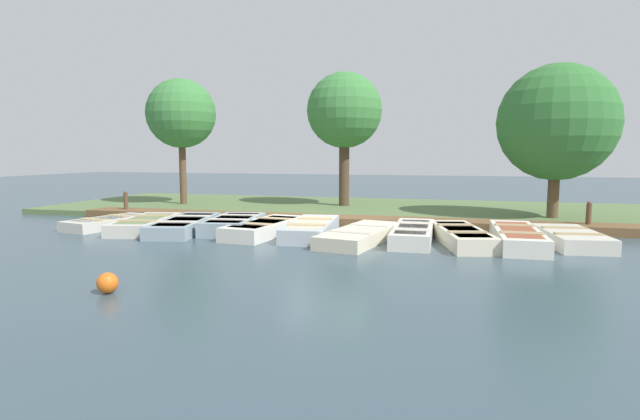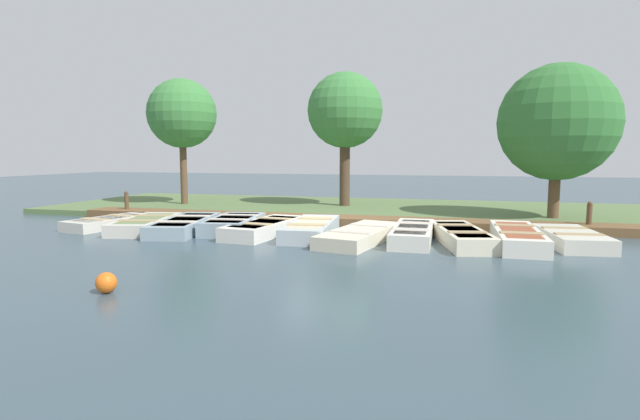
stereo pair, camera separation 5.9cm
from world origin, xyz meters
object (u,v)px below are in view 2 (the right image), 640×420
object	(u,v)px
rowboat_8	(461,236)
mooring_post_near	(127,204)
park_tree_left	(345,111)
rowboat_2	(185,225)
buoy	(106,283)
mooring_post_far	(589,217)
rowboat_0	(109,222)
park_tree_far_left	(182,114)
rowboat_10	(571,238)
rowboat_4	(265,228)
rowboat_7	(413,233)
rowboat_9	(517,237)
rowboat_3	(234,224)
rowboat_1	(146,224)
park_tree_center	(558,123)
rowboat_6	(361,235)
rowboat_5	(311,228)

from	to	relation	value
rowboat_8	mooring_post_near	bearing A→B (deg)	-116.03
park_tree_left	rowboat_2	bearing A→B (deg)	-26.73
rowboat_8	buoy	bearing A→B (deg)	-55.44
mooring_post_far	rowboat_0	bearing A→B (deg)	-79.52
mooring_post_far	park_tree_far_left	size ratio (longest dim) A/B	0.17
rowboat_8	rowboat_10	world-z (taller)	rowboat_8
rowboat_4	park_tree_far_left	xyz separation A→B (m)	(-5.49, -5.72, 3.65)
mooring_post_near	park_tree_far_left	world-z (taller)	park_tree_far_left
rowboat_7	buoy	xyz separation A→B (m)	(6.20, -4.37, -0.03)
park_tree_far_left	park_tree_left	bearing A→B (deg)	99.07
rowboat_9	park_tree_far_left	xyz separation A→B (m)	(-5.41, -12.30, 3.64)
rowboat_2	park_tree_left	xyz separation A→B (m)	(-6.56, 3.30, 3.71)
rowboat_3	mooring_post_far	xyz separation A→B (m)	(-2.27, 9.86, 0.25)
park_tree_far_left	rowboat_1	bearing A→B (deg)	19.69
rowboat_1	rowboat_10	xyz separation A→B (m)	(-0.55, 11.57, -0.00)
mooring_post_far	park_tree_center	size ratio (longest dim) A/B	0.18
buoy	park_tree_left	size ratio (longest dim) A/B	0.06
rowboat_2	park_tree_far_left	size ratio (longest dim) A/B	0.70
rowboat_3	rowboat_6	size ratio (longest dim) A/B	0.79
rowboat_3	mooring_post_near	world-z (taller)	mooring_post_near
rowboat_5	rowboat_10	bearing A→B (deg)	86.88
rowboat_2	park_tree_center	distance (m)	11.93
rowboat_6	mooring_post_far	distance (m)	6.68
rowboat_7	park_tree_left	world-z (taller)	park_tree_left
rowboat_9	rowboat_10	xyz separation A→B (m)	(-0.34, 1.28, -0.02)
rowboat_9	park_tree_left	distance (m)	9.40
rowboat_0	rowboat_5	size ratio (longest dim) A/B	0.83
rowboat_4	mooring_post_far	xyz separation A→B (m)	(-2.60, 8.75, 0.26)
rowboat_10	mooring_post_near	xyz separation A→B (m)	(-2.18, -14.22, 0.27)
rowboat_0	mooring_post_far	xyz separation A→B (m)	(-2.56, 13.87, 0.30)
rowboat_0	park_tree_far_left	bearing A→B (deg)	-161.89
rowboat_2	rowboat_10	size ratio (longest dim) A/B	1.29
buoy	park_tree_left	world-z (taller)	park_tree_left
mooring_post_near	park_tree_far_left	distance (m)	4.50
rowboat_1	rowboat_4	distance (m)	3.71
rowboat_5	rowboat_8	bearing A→B (deg)	81.72
rowboat_6	park_tree_center	size ratio (longest dim) A/B	0.71
rowboat_0	mooring_post_far	world-z (taller)	mooring_post_far
rowboat_1	rowboat_5	xyz separation A→B (m)	(-0.29, 5.00, 0.02)
rowboat_5	park_tree_center	distance (m)	8.66
rowboat_2	buoy	world-z (taller)	rowboat_2
rowboat_9	mooring_post_far	size ratio (longest dim) A/B	3.81
rowboat_7	park_tree_left	bearing A→B (deg)	-154.28
rowboat_9	park_tree_center	world-z (taller)	park_tree_center
rowboat_1	park_tree_left	bearing A→B (deg)	132.73
park_tree_far_left	mooring_post_near	bearing A→B (deg)	-12.53
rowboat_4	rowboat_10	xyz separation A→B (m)	(-0.42, 7.87, -0.01)
buoy	park_tree_left	xyz separation A→B (m)	(-12.71, 1.14, 3.73)
rowboat_5	park_tree_far_left	xyz separation A→B (m)	(-5.34, -7.01, 3.65)
rowboat_10	park_tree_far_left	bearing A→B (deg)	-117.06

